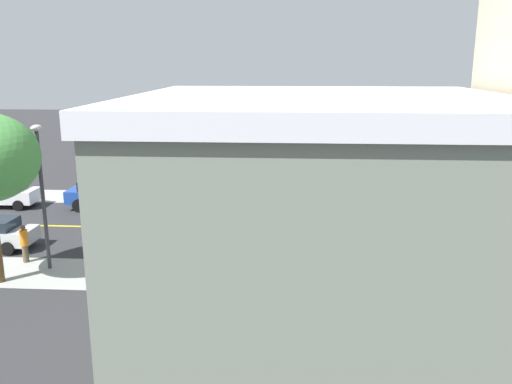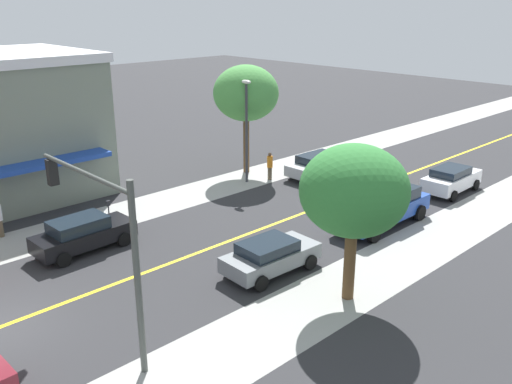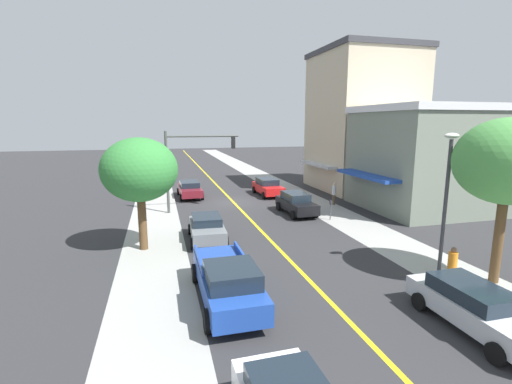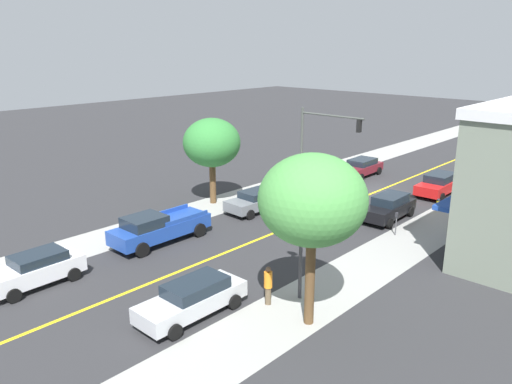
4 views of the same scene
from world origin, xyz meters
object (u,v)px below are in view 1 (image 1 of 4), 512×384
Objects in this scene: traffic_light_mast at (366,144)px; street_lamp at (41,181)px; pedestrian_orange_shirt at (24,243)px; pedestrian_white_shirt at (386,271)px; street_tree_left_near at (234,133)px; fire_hydrant at (417,262)px; grey_sedan_right_curb at (240,199)px; black_sedan_left_curb at (324,239)px; blue_pickup_truck at (114,194)px; maroon_sedan_right_curb at (461,203)px; red_sedan_left_curb at (490,243)px; parking_meter at (274,249)px; white_sedan_right_curb at (2,194)px.

traffic_light_mast is 0.98× the size of street_lamp.
pedestrian_orange_shirt is 0.94× the size of pedestrian_white_shirt.
street_lamp is (-12.96, 6.76, -0.37)m from street_tree_left_near.
pedestrian_orange_shirt is (-0.06, 17.23, 0.51)m from fire_hydrant.
grey_sedan_right_curb is at bearing 43.87° from fire_hydrant.
black_sedan_left_curb reaches higher than grey_sedan_right_curb.
street_tree_left_near is at bearing 36.59° from fire_hydrant.
maroon_sedan_right_curb is at bearing 178.89° from blue_pickup_truck.
black_sedan_left_curb reaches higher than red_sedan_left_curb.
street_tree_left_near reaches higher than maroon_sedan_right_curb.
pedestrian_orange_shirt reaches higher than red_sedan_left_curb.
street_tree_left_near reaches higher than pedestrian_orange_shirt.
pedestrian_white_shirt reaches higher than parking_meter.
street_lamp is 12.44m from grey_sedan_right_curb.
traffic_light_mast reaches higher than red_sedan_left_curb.
fire_hydrant is at bearing 61.46° from maroon_sedan_right_curb.
street_tree_left_near is 14.83m from white_sedan_right_curb.
black_sedan_left_curb is 13.46m from pedestrian_orange_shirt.
street_lamp is 10.17m from blue_pickup_truck.
blue_pickup_truck is (0.05, 15.05, -3.24)m from traffic_light_mast.
parking_meter is at bearing 8.47° from red_sedan_left_curb.
traffic_light_mast reaches higher than white_sedan_right_curb.
street_tree_left_near is 1.02× the size of blue_pickup_truck.
white_sedan_right_curb is 2.47× the size of pedestrian_orange_shirt.
blue_pickup_truck is (9.15, 10.08, 0.00)m from parking_meter.
street_lamp is at bearing 23.34° from maroon_sedan_right_curb.
black_sedan_left_curb is at bearing 157.78° from white_sedan_right_curb.
street_lamp reaches higher than fire_hydrant.
black_sedan_left_curb is 10.94m from maroon_sedan_right_curb.
parking_meter is 0.79× the size of pedestrian_orange_shirt.
blue_pickup_truck is 3.36× the size of pedestrian_orange_shirt.
street_lamp reaches higher than pedestrian_white_shirt.
maroon_sedan_right_curb is at bearing -65.21° from street_lamp.
parking_meter is at bearing 107.02° from grey_sedan_right_curb.
maroon_sedan_right_curb is at bearing -125.79° from pedestrian_white_shirt.
white_sedan_right_curb is at bearing 97.48° from pedestrian_orange_shirt.
parking_meter is 11.13m from pedestrian_orange_shirt.
street_tree_left_near is 16.95m from red_sedan_left_curb.
street_lamp is at bearing 8.83° from black_sedan_left_curb.
pedestrian_white_shirt is at bearing 141.12° from blue_pickup_truck.
white_sedan_right_curb is at bearing -16.80° from red_sedan_left_curb.
street_lamp reaches higher than blue_pickup_truck.
street_lamp is at bearing 92.52° from fire_hydrant.
black_sedan_left_curb is (2.26, -11.99, -3.06)m from street_lamp.
white_sedan_right_curb is 2.33× the size of pedestrian_white_shirt.
maroon_sedan_right_curb is 20.63m from blue_pickup_truck.
red_sedan_left_curb is at bearing 178.03° from black_sedan_left_curb.
white_sedan_right_curb is 1.01× the size of grey_sedan_right_curb.
pedestrian_orange_shirt reaches higher than grey_sedan_right_curb.
grey_sedan_right_curb is 12.88m from maroon_sedan_right_curb.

